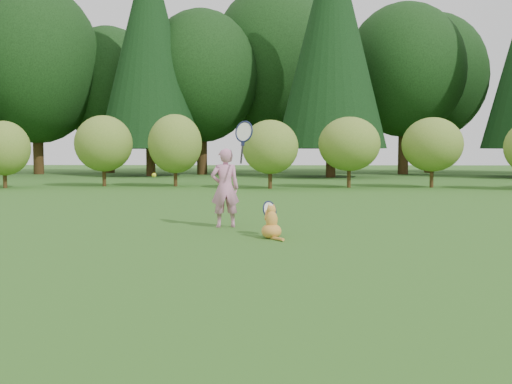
# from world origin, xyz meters

# --- Properties ---
(ground) EXTENTS (100.00, 100.00, 0.00)m
(ground) POSITION_xyz_m (0.00, 0.00, 0.00)
(ground) COLOR #275217
(ground) RESTS_ON ground
(shrub_row) EXTENTS (28.00, 3.00, 2.80)m
(shrub_row) POSITION_xyz_m (0.00, 13.00, 1.40)
(shrub_row) COLOR #587825
(shrub_row) RESTS_ON ground
(woodland_backdrop) EXTENTS (48.00, 10.00, 15.00)m
(woodland_backdrop) POSITION_xyz_m (0.00, 23.00, 7.50)
(woodland_backdrop) COLOR black
(woodland_backdrop) RESTS_ON ground
(child) EXTENTS (0.81, 0.55, 2.04)m
(child) POSITION_xyz_m (-0.37, 2.01, 0.72)
(child) COLOR pink
(child) RESTS_ON ground
(cat) EXTENTS (0.41, 0.76, 0.70)m
(cat) POSITION_xyz_m (0.43, 0.79, 0.27)
(cat) COLOR orange
(cat) RESTS_ON ground
(tennis_ball) EXTENTS (0.06, 0.06, 0.06)m
(tennis_ball) POSITION_xyz_m (-1.27, 0.39, 0.97)
(tennis_ball) COLOR #CDDB19
(tennis_ball) RESTS_ON ground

